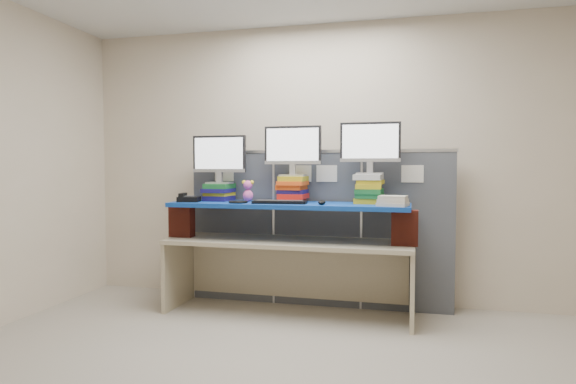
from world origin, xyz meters
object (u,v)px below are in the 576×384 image
(monitor_right, at_px, (370,145))
(monitor_left, at_px, (219,156))
(monitor_center, at_px, (293,148))
(desk, at_px, (288,255))
(desk_phone, at_px, (188,199))
(blue_board, at_px, (288,205))
(keyboard, at_px, (280,202))

(monitor_right, bearing_deg, monitor_left, -180.00)
(monitor_center, distance_m, monitor_right, 0.72)
(desk, distance_m, desk_phone, 1.09)
(monitor_center, bearing_deg, desk, -97.39)
(monitor_right, distance_m, desk_phone, 1.77)
(blue_board, height_order, monitor_left, monitor_left)
(monitor_left, distance_m, desk_phone, 0.51)
(desk, xyz_separation_m, monitor_center, (0.02, 0.12, 0.99))
(desk, bearing_deg, desk_phone, -173.93)
(monitor_center, relative_size, desk_phone, 2.34)
(monitor_left, bearing_deg, blue_board, -9.31)
(monitor_left, distance_m, monitor_right, 1.46)
(desk, distance_m, monitor_center, 1.00)
(desk, bearing_deg, monitor_center, 82.61)
(blue_board, height_order, monitor_center, monitor_center)
(desk, relative_size, desk_phone, 9.88)
(desk, height_order, monitor_left, monitor_left)
(monitor_left, xyz_separation_m, keyboard, (0.67, -0.23, -0.42))
(desk, height_order, monitor_right, monitor_right)
(monitor_right, height_order, desk_phone, monitor_right)
(monitor_right, distance_m, keyboard, 0.96)
(keyboard, bearing_deg, blue_board, 58.06)
(desk, relative_size, keyboard, 4.58)
(keyboard, bearing_deg, desk_phone, 174.22)
(monitor_left, relative_size, keyboard, 1.09)
(desk, height_order, monitor_center, monitor_center)
(monitor_right, height_order, keyboard, monitor_right)
(blue_board, xyz_separation_m, monitor_right, (0.73, 0.11, 0.55))
(monitor_left, distance_m, keyboard, 0.82)
(desk, height_order, keyboard, keyboard)
(desk, height_order, desk_phone, desk_phone)
(monitor_left, height_order, monitor_right, monitor_right)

